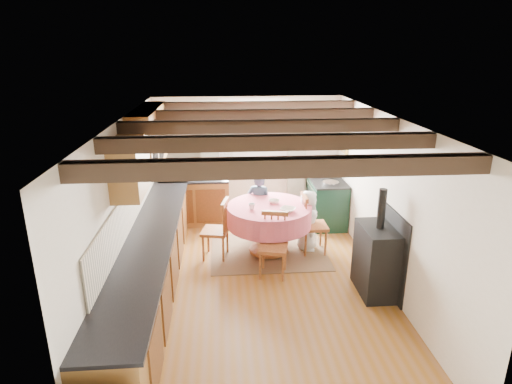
{
  "coord_description": "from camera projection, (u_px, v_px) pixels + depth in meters",
  "views": [
    {
      "loc": [
        -0.5,
        -5.47,
        3.27
      ],
      "look_at": [
        0.0,
        0.8,
        1.15
      ],
      "focal_mm": 30.14,
      "sensor_mm": 36.0,
      "label": 1
    }
  ],
  "objects": [
    {
      "name": "floor",
      "position": [
        260.0,
        284.0,
        6.25
      ],
      "size": [
        3.6,
        5.5,
        0.0
      ],
      "primitive_type": "cube",
      "color": "brown",
      "rests_on": "ground"
    },
    {
      "name": "ceiling",
      "position": [
        261.0,
        119.0,
        5.48
      ],
      "size": [
        3.6,
        5.5,
        0.0
      ],
      "primitive_type": "cube",
      "color": "white",
      "rests_on": "ground"
    },
    {
      "name": "wall_back",
      "position": [
        248.0,
        158.0,
        8.46
      ],
      "size": [
        3.6,
        0.0,
        2.4
      ],
      "primitive_type": "cube",
      "color": "silver",
      "rests_on": "ground"
    },
    {
      "name": "wall_front",
      "position": [
        293.0,
        334.0,
        3.26
      ],
      "size": [
        3.6,
        0.0,
        2.4
      ],
      "primitive_type": "cube",
      "color": "silver",
      "rests_on": "ground"
    },
    {
      "name": "wall_left",
      "position": [
        126.0,
        211.0,
        5.73
      ],
      "size": [
        0.0,
        5.5,
        2.4
      ],
      "primitive_type": "cube",
      "color": "silver",
      "rests_on": "ground"
    },
    {
      "name": "wall_right",
      "position": [
        389.0,
        204.0,
        6.0
      ],
      "size": [
        0.0,
        5.5,
        2.4
      ],
      "primitive_type": "cube",
      "color": "silver",
      "rests_on": "ground"
    },
    {
      "name": "beam_a",
      "position": [
        282.0,
        167.0,
        3.62
      ],
      "size": [
        3.6,
        0.16,
        0.16
      ],
      "primitive_type": "cube",
      "color": "black",
      "rests_on": "ceiling"
    },
    {
      "name": "beam_b",
      "position": [
        269.0,
        143.0,
        4.56
      ],
      "size": [
        3.6,
        0.16,
        0.16
      ],
      "primitive_type": "cube",
      "color": "black",
      "rests_on": "ceiling"
    },
    {
      "name": "beam_c",
      "position": [
        261.0,
        126.0,
        5.51
      ],
      "size": [
        3.6,
        0.16,
        0.16
      ],
      "primitive_type": "cube",
      "color": "black",
      "rests_on": "ceiling"
    },
    {
      "name": "beam_d",
      "position": [
        255.0,
        115.0,
        6.45
      ],
      "size": [
        3.6,
        0.16,
        0.16
      ],
      "primitive_type": "cube",
      "color": "black",
      "rests_on": "ceiling"
    },
    {
      "name": "beam_e",
      "position": [
        251.0,
        106.0,
        7.4
      ],
      "size": [
        3.6,
        0.16,
        0.16
      ],
      "primitive_type": "cube",
      "color": "black",
      "rests_on": "ceiling"
    },
    {
      "name": "splash_left",
      "position": [
        132.0,
        203.0,
        6.01
      ],
      "size": [
        0.02,
        4.5,
        0.55
      ],
      "primitive_type": "cube",
      "color": "beige",
      "rests_on": "wall_left"
    },
    {
      "name": "splash_back",
      "position": [
        197.0,
        159.0,
        8.37
      ],
      "size": [
        1.4,
        0.02,
        0.55
      ],
      "primitive_type": "cube",
      "color": "beige",
      "rests_on": "wall_back"
    },
    {
      "name": "base_cabinet_left",
      "position": [
        154.0,
        261.0,
        5.99
      ],
      "size": [
        0.6,
        5.3,
        0.88
      ],
      "primitive_type": "cube",
      "color": "brown",
      "rests_on": "floor"
    },
    {
      "name": "base_cabinet_back",
      "position": [
        196.0,
        201.0,
        8.34
      ],
      "size": [
        1.3,
        0.6,
        0.88
      ],
      "primitive_type": "cube",
      "color": "brown",
      "rests_on": "floor"
    },
    {
      "name": "worktop_left",
      "position": [
        152.0,
        231.0,
        5.85
      ],
      "size": [
        0.64,
        5.3,
        0.04
      ],
      "primitive_type": "cube",
      "color": "black",
      "rests_on": "base_cabinet_left"
    },
    {
      "name": "worktop_back",
      "position": [
        194.0,
        179.0,
        8.18
      ],
      "size": [
        1.3,
        0.64,
        0.04
      ],
      "primitive_type": "cube",
      "color": "black",
      "rests_on": "base_cabinet_back"
    },
    {
      "name": "wall_cabinet_glass",
      "position": [
        149.0,
        137.0,
        6.64
      ],
      "size": [
        0.34,
        1.8,
        0.9
      ],
      "primitive_type": "cube",
      "color": "brown",
      "rests_on": "wall_left"
    },
    {
      "name": "wall_cabinet_solid",
      "position": [
        130.0,
        166.0,
        5.23
      ],
      "size": [
        0.34,
        0.9,
        0.7
      ],
      "primitive_type": "cube",
      "color": "brown",
      "rests_on": "wall_left"
    },
    {
      "name": "window_frame",
      "position": [
        253.0,
        138.0,
        8.33
      ],
      "size": [
        1.34,
        0.03,
        1.54
      ],
      "primitive_type": "cube",
      "color": "white",
      "rests_on": "wall_back"
    },
    {
      "name": "window_pane",
      "position": [
        253.0,
        138.0,
        8.33
      ],
      "size": [
        1.2,
        0.01,
        1.4
      ],
      "primitive_type": "cube",
      "color": "white",
      "rests_on": "wall_back"
    },
    {
      "name": "curtain_left",
      "position": [
        210.0,
        165.0,
        8.34
      ],
      "size": [
        0.35,
        0.1,
        2.1
      ],
      "primitive_type": "cube",
      "color": "#A1A699",
      "rests_on": "wall_back"
    },
    {
      "name": "curtain_right",
      "position": [
        297.0,
        163.0,
        8.47
      ],
      "size": [
        0.35,
        0.1,
        2.1
      ],
      "primitive_type": "cube",
      "color": "#A1A699",
      "rests_on": "wall_back"
    },
    {
      "name": "curtain_rod",
      "position": [
        254.0,
        108.0,
        8.05
      ],
      "size": [
        2.0,
        0.03,
        0.03
      ],
      "primitive_type": "cylinder",
      "rotation": [
        0.0,
        1.57,
        0.0
      ],
      "color": "black",
      "rests_on": "wall_back"
    },
    {
      "name": "wall_picture",
      "position": [
        344.0,
        136.0,
        8.01
      ],
      "size": [
        0.04,
        0.5,
        0.6
      ],
      "primitive_type": "cube",
      "color": "gold",
      "rests_on": "wall_right"
    },
    {
      "name": "wall_plate",
      "position": [
        302.0,
        133.0,
        8.35
      ],
      "size": [
        0.3,
        0.02,
        0.3
      ],
      "primitive_type": "cylinder",
      "rotation": [
        1.57,
        0.0,
        0.0
      ],
      "color": "silver",
      "rests_on": "wall_back"
    },
    {
      "name": "rug",
      "position": [
        269.0,
        252.0,
        7.23
      ],
      "size": [
        1.92,
        1.49,
        0.01
      ],
      "primitive_type": "cube",
      "color": "brown",
      "rests_on": "floor"
    },
    {
      "name": "dining_table",
      "position": [
        269.0,
        229.0,
        7.1
      ],
      "size": [
        1.38,
        1.38,
        0.83
      ],
      "primitive_type": null,
      "color": "#E0465E",
      "rests_on": "floor"
    },
    {
      "name": "chair_near",
      "position": [
        273.0,
        246.0,
        6.35
      ],
      "size": [
        0.51,
        0.53,
        0.98
      ],
      "primitive_type": null,
      "rotation": [
        0.0,
        0.0,
        -0.24
      ],
      "color": "#985D2F",
      "rests_on": "floor"
    },
    {
      "name": "chair_left",
      "position": [
        215.0,
        229.0,
        6.91
      ],
      "size": [
        0.52,
        0.51,
        0.99
      ],
      "primitive_type": null,
      "rotation": [
        0.0,
        0.0,
        -1.78
      ],
      "color": "#985D2F",
      "rests_on": "floor"
    },
    {
      "name": "chair_right",
      "position": [
        314.0,
        224.0,
        7.09
      ],
      "size": [
        0.46,
        0.44,
        1.02
      ],
      "primitive_type": null,
      "rotation": [
        0.0,
        0.0,
        1.58
      ],
      "color": "#985D2F",
      "rests_on": "floor"
    },
    {
      "name": "aga_range",
      "position": [
        327.0,
        202.0,
        8.25
      ],
      "size": [
        0.63,
        0.98,
        0.9
      ],
      "primitive_type": null,
      "color": "black",
      "rests_on": "floor"
    },
    {
      "name": "cast_iron_stove",
      "position": [
        378.0,
        242.0,
        5.83
      ],
      "size": [
        0.46,
        0.76,
        1.52
      ],
      "primitive_type": null,
      "color": "black",
      "rests_on": "floor"
    },
    {
      "name": "child_far",
      "position": [
        259.0,
        206.0,
        7.59
      ],
      "size": [
        0.52,
        0.42,
        1.22
      ],
      "primitive_type": "imported",
      "rotation": [
        0.0,
        0.0,
        2.8
      ],
      "color": "#35495F",
      "rests_on": "floor"
    },
    {
      "name": "child_right",
      "position": [
        308.0,
        221.0,
        7.18
      ],
      "size": [
        0.43,
        0.57,
        1.04
      ],
      "primitive_type": "imported",
      "rotation": [
        0.0,
        0.0,
        1.36
      ],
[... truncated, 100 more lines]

